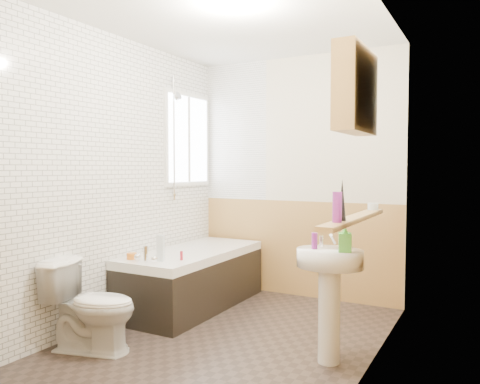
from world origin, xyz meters
name	(u,v)px	position (x,y,z in m)	size (l,w,h in m)	color
floor	(231,336)	(0.00, 0.00, 0.00)	(2.80, 2.80, 0.00)	#2C231F
ceiling	(231,18)	(0.00, 0.00, 2.50)	(2.80, 2.80, 0.00)	white
wall_back	(297,177)	(0.00, 1.41, 1.25)	(2.20, 0.02, 2.50)	beige
wall_front	(97,186)	(0.00, -1.41, 1.25)	(2.20, 0.02, 2.50)	beige
wall_left	(123,179)	(-1.11, 0.00, 1.25)	(0.02, 2.80, 2.50)	beige
wall_right	(374,182)	(1.11, 0.00, 1.25)	(0.02, 2.80, 2.50)	beige
wainscot_right	(370,292)	(1.09, 0.00, 0.50)	(0.01, 2.80, 1.00)	tan
wainscot_front	(103,327)	(0.00, -1.39, 0.50)	(2.20, 0.01, 1.00)	tan
wainscot_back	(296,248)	(0.00, 1.39, 0.50)	(2.20, 0.01, 1.00)	tan
tile_cladding_left	(125,179)	(-1.09, 0.00, 1.25)	(0.01, 2.80, 2.50)	white
tile_return_back	(236,132)	(-0.73, 1.39, 1.75)	(0.75, 0.01, 1.50)	white
window	(188,139)	(-1.06, 0.95, 1.65)	(0.03, 0.79, 0.99)	white
bathtub	(193,277)	(-0.73, 0.54, 0.29)	(0.70, 1.59, 0.69)	black
shower_riser	(175,128)	(-1.04, 0.68, 1.75)	(0.11, 0.08, 1.25)	silver
toilet	(92,306)	(-0.76, -0.74, 0.33)	(0.38, 0.68, 0.66)	white
sink	(329,282)	(0.84, -0.11, 0.56)	(0.46, 0.37, 0.89)	white
pine_shelf	(355,219)	(1.04, -0.23, 1.02)	(0.10, 1.25, 0.03)	tan
medicine_cabinet	(355,91)	(1.01, -0.15, 1.84)	(0.15, 0.60, 0.54)	tan
foam_can	(337,207)	(1.04, -0.62, 1.12)	(0.05, 0.05, 0.17)	purple
green_bottle	(342,200)	(1.04, -0.52, 1.16)	(0.05, 0.05, 0.25)	black
black_jar	(373,206)	(1.04, 0.28, 1.06)	(0.08, 0.08, 0.05)	silver
soap_bottle	(345,245)	(0.96, -0.16, 0.83)	(0.08, 0.19, 0.09)	#59C647
clear_bottle	(314,241)	(0.74, -0.15, 0.84)	(0.04, 0.04, 0.11)	purple
blue_gel	(161,248)	(-0.65, -0.06, 0.67)	(0.06, 0.04, 0.22)	silver
cream_jar	(132,256)	(-0.93, -0.10, 0.58)	(0.09, 0.09, 0.05)	orange
orange_bottle	(181,256)	(-0.53, 0.07, 0.59)	(0.03, 0.03, 0.08)	maroon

